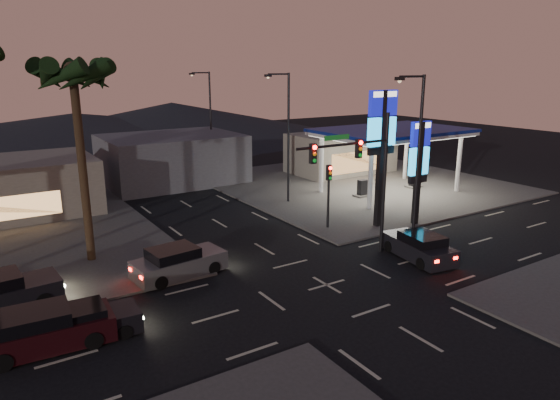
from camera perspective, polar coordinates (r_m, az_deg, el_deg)
ground at (r=24.96m, az=5.36°, el=-9.64°), size 140.00×140.00×0.00m
corner_lot_ne at (r=46.43m, az=8.86°, el=1.89°), size 24.00×24.00×0.12m
gas_station at (r=42.71m, az=12.70°, el=7.43°), size 12.20×8.20×5.47m
convenience_store at (r=51.07m, az=6.94°, el=5.34°), size 10.00×6.00×4.00m
pylon_sign_tall at (r=32.72m, az=11.55°, el=7.65°), size 2.20×0.35×9.00m
pylon_sign_short at (r=34.08m, az=15.61°, el=4.72°), size 1.60×0.35×7.00m
traffic_signal_mast at (r=27.16m, az=9.32°, el=3.83°), size 6.10×0.39×8.00m
pedestal_signal at (r=32.47m, az=5.60°, el=1.60°), size 0.32×0.39×4.30m
streetlight_near at (r=28.51m, az=15.28°, el=5.02°), size 2.14×0.25×10.00m
streetlight_mid at (r=38.35m, az=0.72°, el=7.94°), size 2.14×0.25×10.00m
streetlight_far at (r=50.57m, az=-8.15°, el=9.46°), size 2.14×0.25×10.00m
palm_a at (r=27.80m, az=-22.48°, el=11.91°), size 4.41×4.41×10.86m
building_far_mid at (r=47.39m, az=-12.26°, el=4.63°), size 12.00×9.00×4.40m
hill_right at (r=83.45m, az=-12.20°, el=9.12°), size 50.00×50.00×5.00m
hill_center at (r=79.52m, az=-22.41°, el=7.72°), size 60.00×60.00×4.00m
car_lane_a_front at (r=21.49m, az=-21.55°, el=-13.04°), size 4.31×1.96×1.38m
car_lane_a_mid at (r=21.39m, az=-25.34°, el=-13.30°), size 5.03×2.33×1.60m
car_lane_b_front at (r=26.13m, az=-11.59°, el=-7.02°), size 4.95×2.47×1.56m
suv_station at (r=28.92m, az=15.59°, el=-5.16°), size 2.58×4.77×1.51m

